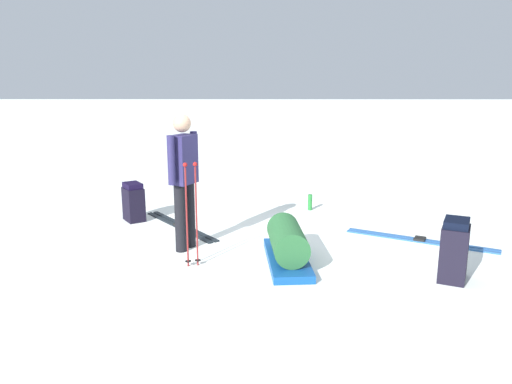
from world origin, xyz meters
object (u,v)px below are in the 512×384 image
ski_pair_far (180,226)px  thermos_bottle (310,202)px  ski_pair_near (420,240)px  skier_standing (184,175)px  gear_sled (287,245)px  ski_poles_planted_near (191,209)px  backpack_large_dark (134,202)px  backpack_bright (454,250)px

ski_pair_far → thermos_bottle: size_ratio=5.98×
ski_pair_near → thermos_bottle: 2.06m
skier_standing → ski_pair_far: (0.22, -0.95, -0.94)m
skier_standing → thermos_bottle: size_ratio=6.54×
ski_pair_near → gear_sled: bearing=23.9°
skier_standing → thermos_bottle: skier_standing is taller
skier_standing → thermos_bottle: bearing=-132.9°
ski_poles_planted_near → backpack_large_dark: bearing=-58.6°
ski_pair_near → backpack_bright: (0.05, 1.29, 0.32)m
ski_pair_far → ski_poles_planted_near: bearing=104.1°
skier_standing → ski_pair_far: skier_standing is taller
thermos_bottle → skier_standing: bearing=47.1°
ski_poles_planted_near → thermos_bottle: (-1.59, -2.48, -0.55)m
ski_pair_near → ski_pair_far: bearing=-10.9°
ski_poles_planted_near → thermos_bottle: ski_poles_planted_near is taller
ski_pair_far → backpack_bright: backpack_bright is taller
backpack_large_dark → ski_poles_planted_near: (-1.13, 1.86, 0.39)m
ski_pair_near → ski_pair_far: size_ratio=1.17×
ski_poles_planted_near → thermos_bottle: bearing=-122.7°
backpack_large_dark → thermos_bottle: 2.80m
ski_pair_near → thermos_bottle: (1.31, -1.58, 0.12)m
backpack_large_dark → ski_pair_near: bearing=166.7°
ski_poles_planted_near → ski_pair_near: bearing=-162.7°
ski_pair_far → thermos_bottle: 2.20m
skier_standing → gear_sled: bearing=158.9°
skier_standing → backpack_large_dark: skier_standing is taller
backpack_large_dark → backpack_bright: 4.57m
thermos_bottle → backpack_large_dark: bearing=12.9°
backpack_bright → backpack_large_dark: bearing=-29.4°
skier_standing → ski_poles_planted_near: skier_standing is taller
gear_sled → thermos_bottle: gear_sled is taller
skier_standing → thermos_bottle: 2.72m
ski_pair_far → backpack_large_dark: 0.86m
backpack_large_dark → ski_poles_planted_near: bearing=121.4°
backpack_bright → gear_sled: bearing=-15.5°
skier_standing → gear_sled: size_ratio=1.28×
backpack_bright → thermos_bottle: bearing=-66.4°
skier_standing → gear_sled: 1.54m
ski_pair_far → ski_poles_planted_near: 1.72m
ski_pair_far → backpack_bright: bearing=149.3°
ski_pair_near → backpack_bright: backpack_bright is taller
gear_sled → ski_pair_far: bearing=-44.1°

